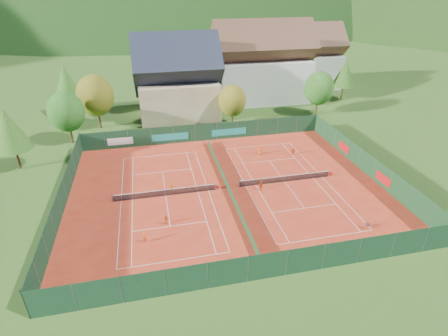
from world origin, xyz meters
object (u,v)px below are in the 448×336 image
Objects in this scene: hotel_block_a at (262,67)px; ball_hopper at (368,225)px; player_right_far_b at (293,151)px; chalet at (178,82)px; hotel_block_b at (305,60)px; player_right_near at (261,186)px; player_left_near at (145,238)px; player_left_far at (171,187)px; player_right_far_a at (260,150)px; player_left_mid at (166,220)px.

hotel_block_a reaches higher than ball_hopper.
hotel_block_a is 17.16× the size of player_right_far_b.
chalet is 44.94m from ball_hopper.
hotel_block_b is at bearing -120.04° from player_right_far_b.
player_right_far_b is at bearing -55.79° from chalet.
hotel_block_a is 15.54× the size of player_right_near.
player_left_near is (-7.76, -38.56, -6.00)m from chalet.
chalet is at bearing -59.88° from player_right_far_b.
player_left_near is 0.82× the size of player_left_far.
player_left_near is at bearing 31.26° from player_right_far_a.
player_left_near reaches higher than ball_hopper.
hotel_block_a reaches higher than player_left_near.
hotel_block_b is at bearing 73.02° from ball_hopper.
player_left_far is (-20.28, 12.34, 0.20)m from ball_hopper.
player_right_far_b is (4.96, -1.21, -0.13)m from player_right_far_a.
player_right_far_a is at bearing 24.26° from player_left_near.
player_right_far_b is (8.14, 8.91, -0.07)m from player_right_near.
player_left_mid is at bearing -120.12° from hotel_block_a.
player_left_mid is 13.31m from player_right_near.
player_right_far_a is 5.10m from player_right_far_b.
chalet is 20.25× the size of ball_hopper.
chalet is 10.70× the size of player_left_far.
player_right_far_a is (18.06, 17.32, 0.14)m from player_left_near.
player_left_far is 1.09× the size of player_right_near.
ball_hopper is (-2.96, -47.53, -6.83)m from hotel_block_a.
chalet is 11.66× the size of player_right_near.
ball_hopper is (16.04, -41.53, -6.07)m from chalet.
chalet is at bearing 79.13° from player_left_mid.
chalet is 12.87× the size of player_right_far_b.
hotel_block_a reaches higher than hotel_block_b.
player_right_near is 10.61m from player_right_far_a.
chalet is at bearing 111.11° from ball_hopper.
player_right_far_a reaches higher than ball_hopper.
ball_hopper is (-16.96, -55.53, -6.06)m from hotel_block_b.
player_right_far_a is (-8.70, -27.24, -6.62)m from hotel_block_a.
player_left_mid is 0.88× the size of player_right_near.
player_left_far is at bearing 78.24° from player_left_mid.
player_right_near is (12.48, 4.62, 0.08)m from player_left_mid.
player_left_mid is (2.40, 2.58, -0.01)m from player_left_near.
hotel_block_a is 27.00× the size of ball_hopper.
player_right_far_a is (14.54, 7.95, 0.01)m from player_left_far.
ball_hopper is at bearing -74.70° from player_right_near.
chalet is at bearing -157.01° from hotel_block_b.
hotel_block_b is at bearing 32.66° from player_left_near.
hotel_block_a is at bearing 57.48° from player_left_mid.
hotel_block_b is 40.98m from player_right_far_b.
player_right_near is at bearing 6.29° from player_left_near.
player_left_mid is at bearing -127.50° from hotel_block_b.
hotel_block_b reaches higher than ball_hopper.
hotel_block_b is at bearing 34.37° from player_right_near.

